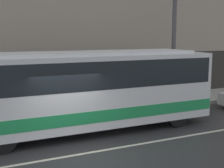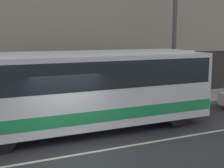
# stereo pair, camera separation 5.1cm
# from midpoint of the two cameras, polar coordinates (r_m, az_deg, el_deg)

# --- Properties ---
(ground_plane) EXTENTS (60.00, 60.00, 0.00)m
(ground_plane) POSITION_cam_midpoint_polar(r_m,az_deg,el_deg) (10.46, -6.55, -12.75)
(ground_plane) COLOR #2D2D30
(sidewalk) EXTENTS (60.00, 3.08, 0.17)m
(sidewalk) POSITION_cam_midpoint_polar(r_m,az_deg,el_deg) (15.54, -13.22, -5.36)
(sidewalk) COLOR #A09E99
(sidewalk) RESTS_ON ground_plane
(lane_stripe) EXTENTS (54.00, 0.14, 0.01)m
(lane_stripe) POSITION_cam_midpoint_polar(r_m,az_deg,el_deg) (10.45, -6.55, -12.73)
(lane_stripe) COLOR beige
(lane_stripe) RESTS_ON ground_plane
(transit_bus) EXTENTS (11.10, 2.51, 3.22)m
(transit_bus) POSITION_cam_midpoint_polar(r_m,az_deg,el_deg) (12.35, -5.87, -0.64)
(transit_bus) COLOR silver
(transit_bus) RESTS_ON ground_plane
(utility_pole_near) EXTENTS (0.23, 0.23, 8.35)m
(utility_pole_near) POSITION_cam_midpoint_polar(r_m,az_deg,el_deg) (17.39, 11.23, 10.37)
(utility_pole_near) COLOR #4C4C4F
(utility_pole_near) RESTS_ON sidewalk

